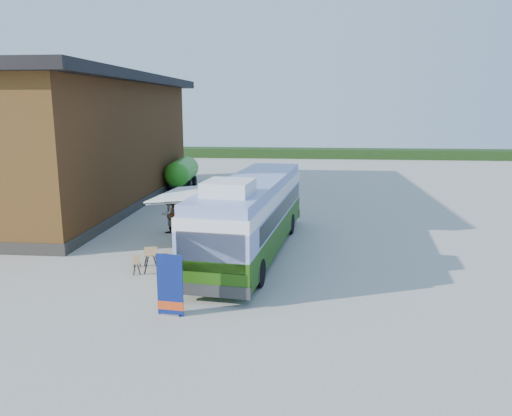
# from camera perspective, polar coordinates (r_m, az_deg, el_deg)

# --- Properties ---
(ground) EXTENTS (100.00, 100.00, 0.00)m
(ground) POSITION_cam_1_polar(r_m,az_deg,el_deg) (18.96, -3.03, -6.08)
(ground) COLOR #BCB7AD
(ground) RESTS_ON ground
(barn) EXTENTS (9.60, 21.20, 7.50)m
(barn) POSITION_cam_1_polar(r_m,az_deg,el_deg) (30.90, -20.04, 6.94)
(barn) COLOR brown
(barn) RESTS_ON ground
(hedge) EXTENTS (40.00, 3.00, 1.00)m
(hedge) POSITION_cam_1_polar(r_m,az_deg,el_deg) (56.35, 10.84, 6.13)
(hedge) COLOR #264419
(hedge) RESTS_ON ground
(bus) EXTENTS (3.66, 11.33, 3.42)m
(bus) POSITION_cam_1_polar(r_m,az_deg,el_deg) (19.55, -0.45, -0.56)
(bus) COLOR #2E5F0F
(bus) RESTS_ON ground
(awning) EXTENTS (2.70, 3.90, 0.48)m
(awning) POSITION_cam_1_polar(r_m,az_deg,el_deg) (19.90, -7.29, 2.10)
(awning) COLOR white
(awning) RESTS_ON ground
(banner) EXTENTS (0.77, 0.24, 1.78)m
(banner) POSITION_cam_1_polar(r_m,az_deg,el_deg) (14.24, -9.78, -9.29)
(banner) COLOR navy
(banner) RESTS_ON ground
(picnic_table) EXTENTS (1.51, 1.42, 0.70)m
(picnic_table) POSITION_cam_1_polar(r_m,az_deg,el_deg) (18.19, -11.92, -5.36)
(picnic_table) COLOR tan
(picnic_table) RESTS_ON ground
(person_a) EXTENTS (0.75, 0.73, 1.73)m
(person_a) POSITION_cam_1_polar(r_m,az_deg,el_deg) (21.24, -9.04, -1.84)
(person_a) COLOR #999999
(person_a) RESTS_ON ground
(person_b) EXTENTS (0.94, 1.04, 1.77)m
(person_b) POSITION_cam_1_polar(r_m,az_deg,el_deg) (23.25, -10.00, -0.64)
(person_b) COLOR #999999
(person_b) RESTS_ON ground
(slurry_tanker) EXTENTS (1.86, 5.66, 2.09)m
(slurry_tanker) POSITION_cam_1_polar(r_m,az_deg,el_deg) (35.28, -8.43, 4.13)
(slurry_tanker) COLOR #2E9A1C
(slurry_tanker) RESTS_ON ground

